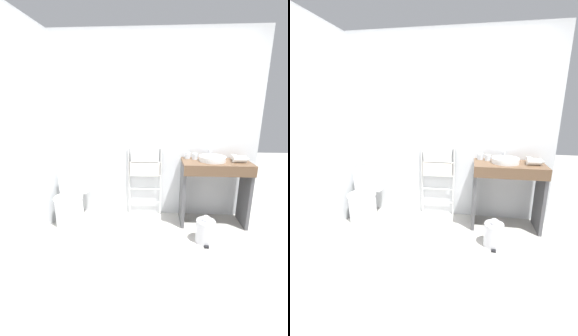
{
  "view_description": "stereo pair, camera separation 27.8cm",
  "coord_description": "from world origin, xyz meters",
  "views": [
    {
      "loc": [
        0.1,
        -1.7,
        1.58
      ],
      "look_at": [
        -0.07,
        0.97,
        0.82
      ],
      "focal_mm": 24.0,
      "sensor_mm": 36.0,
      "label": 1
    },
    {
      "loc": [
        0.37,
        -1.67,
        1.58
      ],
      "look_at": [
        -0.07,
        0.97,
        0.82
      ],
      "focal_mm": 24.0,
      "sensor_mm": 36.0,
      "label": 2
    }
  ],
  "objects": [
    {
      "name": "wall_side",
      "position": [
        -1.4,
        0.7,
        1.25
      ],
      "size": [
        0.12,
        2.08,
        2.51
      ],
      "primitive_type": "cube",
      "color": "silver",
      "rests_on": "ground_plane"
    },
    {
      "name": "toilet",
      "position": [
        -1.07,
        1.05,
        0.3
      ],
      "size": [
        0.38,
        0.54,
        0.71
      ],
      "color": "white",
      "rests_on": "ground_plane"
    },
    {
      "name": "faucet",
      "position": [
        0.8,
        1.33,
        0.95
      ],
      "size": [
        0.02,
        0.1,
        0.12
      ],
      "color": "silver",
      "rests_on": "vanity_counter"
    },
    {
      "name": "wall_back",
      "position": [
        0.0,
        1.46,
        1.25
      ],
      "size": [
        2.92,
        0.12,
        2.51
      ],
      "primitive_type": "cube",
      "color": "silver",
      "rests_on": "ground_plane"
    },
    {
      "name": "sink_basin",
      "position": [
        0.8,
        1.17,
        0.91
      ],
      "size": [
        0.34,
        0.34,
        0.07
      ],
      "color": "white",
      "rests_on": "vanity_counter"
    },
    {
      "name": "cup_near_wall",
      "position": [
        0.5,
        1.3,
        0.92
      ],
      "size": [
        0.08,
        0.08,
        0.09
      ],
      "color": "silver",
      "rests_on": "vanity_counter"
    },
    {
      "name": "cup_near_edge",
      "position": [
        0.59,
        1.26,
        0.91
      ],
      "size": [
        0.07,
        0.07,
        0.08
      ],
      "color": "silver",
      "rests_on": "vanity_counter"
    },
    {
      "name": "ground_plane",
      "position": [
        0.0,
        0.0,
        0.0
      ],
      "size": [
        12.0,
        12.0,
        0.0
      ],
      "primitive_type": "plane",
      "color": "#B2AFA8"
    },
    {
      "name": "trash_bin",
      "position": [
        0.67,
        0.68,
        0.15
      ],
      "size": [
        0.22,
        0.25,
        0.35
      ],
      "color": "silver",
      "rests_on": "ground_plane"
    },
    {
      "name": "vanity_counter",
      "position": [
        0.85,
        1.14,
        0.58
      ],
      "size": [
        0.87,
        0.46,
        0.87
      ],
      "color": "brown",
      "rests_on": "ground_plane"
    },
    {
      "name": "towel_radiator",
      "position": [
        -0.08,
        1.34,
        0.74
      ],
      "size": [
        0.48,
        0.06,
        1.04
      ],
      "color": "silver",
      "rests_on": "ground_plane"
    },
    {
      "name": "hair_dryer",
      "position": [
        1.14,
        1.14,
        0.92
      ],
      "size": [
        0.21,
        0.19,
        0.09
      ],
      "color": "white",
      "rests_on": "vanity_counter"
    }
  ]
}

